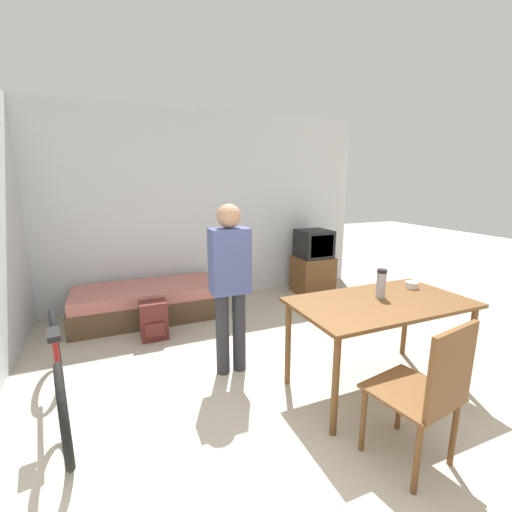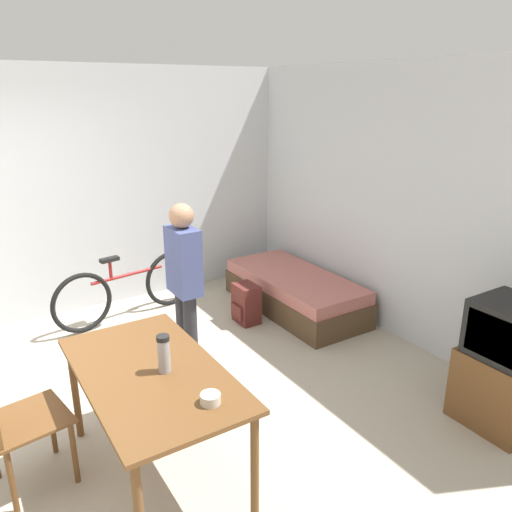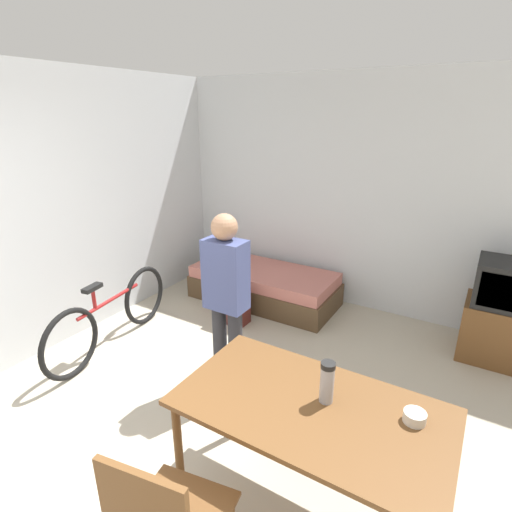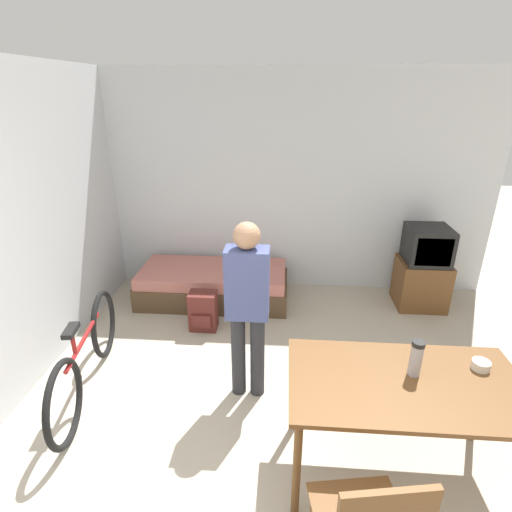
{
  "view_description": "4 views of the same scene",
  "coord_description": "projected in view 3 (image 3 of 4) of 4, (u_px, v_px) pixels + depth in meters",
  "views": [
    {
      "loc": [
        -1.12,
        -1.32,
        1.75
      ],
      "look_at": [
        0.21,
        1.82,
        0.99
      ],
      "focal_mm": 24.0,
      "sensor_mm": 36.0,
      "label": 1
    },
    {
      "loc": [
        3.49,
        -0.16,
        2.43
      ],
      "look_at": [
        -0.05,
        2.07,
        1.03
      ],
      "focal_mm": 35.0,
      "sensor_mm": 36.0,
      "label": 2
    },
    {
      "loc": [
        1.51,
        -0.92,
        2.27
      ],
      "look_at": [
        -0.2,
        1.91,
        1.07
      ],
      "focal_mm": 28.0,
      "sensor_mm": 36.0,
      "label": 3
    },
    {
      "loc": [
        0.08,
        -1.31,
        2.44
      ],
      "look_at": [
        -0.19,
        2.15,
        0.99
      ],
      "focal_mm": 28.0,
      "sensor_mm": 36.0,
      "label": 4
    }
  ],
  "objects": [
    {
      "name": "wall_back",
      "position": [
        345.0,
        195.0,
        4.68
      ],
      "size": [
        5.22,
        0.06,
        2.7
      ],
      "color": "silver",
      "rests_on": "ground_plane"
    },
    {
      "name": "thermos_flask",
      "position": [
        327.0,
        380.0,
        2.14
      ],
      "size": [
        0.08,
        0.08,
        0.24
      ],
      "color": "#99999E",
      "rests_on": "dining_table"
    },
    {
      "name": "dining_table",
      "position": [
        310.0,
        417.0,
        2.18
      ],
      "size": [
        1.46,
        0.8,
        0.78
      ],
      "color": "brown",
      "rests_on": "ground_plane"
    },
    {
      "name": "bicycle",
      "position": [
        111.0,
        316.0,
        4.0
      ],
      "size": [
        0.32,
        1.71,
        0.75
      ],
      "color": "black",
      "rests_on": "ground_plane"
    },
    {
      "name": "wall_left",
      "position": [
        95.0,
        203.0,
        4.26
      ],
      "size": [
        0.06,
        4.56,
        2.7
      ],
      "color": "silver",
      "rests_on": "ground_plane"
    },
    {
      "name": "mate_bowl",
      "position": [
        415.0,
        417.0,
        2.02
      ],
      "size": [
        0.11,
        0.11,
        0.06
      ],
      "color": "beige",
      "rests_on": "dining_table"
    },
    {
      "name": "tv",
      "position": [
        497.0,
        314.0,
        3.77
      ],
      "size": [
        0.56,
        0.51,
        0.99
      ],
      "color": "brown",
      "rests_on": "ground_plane"
    },
    {
      "name": "backpack",
      "position": [
        235.0,
        305.0,
        4.49
      ],
      "size": [
        0.29,
        0.24,
        0.43
      ],
      "color": "#56231E",
      "rests_on": "ground_plane"
    },
    {
      "name": "person_standing",
      "position": [
        226.0,
        293.0,
        3.2
      ],
      "size": [
        0.34,
        0.21,
        1.55
      ],
      "color": "#28282D",
      "rests_on": "ground_plane"
    },
    {
      "name": "daybed",
      "position": [
        264.0,
        285.0,
        5.03
      ],
      "size": [
        1.81,
        0.82,
        0.42
      ],
      "color": "#4C3823",
      "rests_on": "ground_plane"
    }
  ]
}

